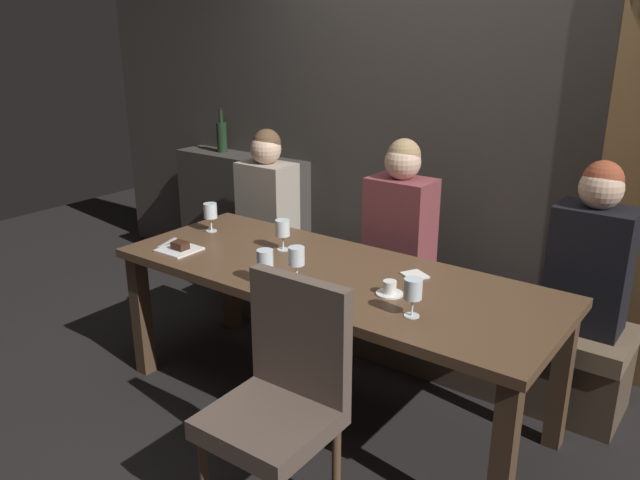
{
  "coord_description": "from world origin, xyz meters",
  "views": [
    {
      "loc": [
        1.64,
        -2.31,
        1.88
      ],
      "look_at": [
        -0.14,
        0.11,
        0.84
      ],
      "focal_mm": 35.59,
      "sensor_mm": 36.0,
      "label": 1
    }
  ],
  "objects": [
    {
      "name": "ground",
      "position": [
        0.0,
        0.0,
        0.0
      ],
      "size": [
        9.0,
        9.0,
        0.0
      ],
      "primitive_type": "plane",
      "color": "black"
    },
    {
      "name": "back_wall_tiled",
      "position": [
        0.0,
        1.22,
        1.5
      ],
      "size": [
        6.0,
        0.12,
        3.0
      ],
      "primitive_type": "cube",
      "color": "#423D38",
      "rests_on": "ground"
    },
    {
      "name": "back_counter",
      "position": [
        -1.55,
        1.04,
        0.47
      ],
      "size": [
        1.1,
        0.28,
        0.95
      ],
      "primitive_type": "cube",
      "color": "#38342F",
      "rests_on": "ground"
    },
    {
      "name": "dining_table",
      "position": [
        0.0,
        0.0,
        0.65
      ],
      "size": [
        2.2,
        0.84,
        0.74
      ],
      "color": "#493422",
      "rests_on": "ground"
    },
    {
      "name": "banquette_bench",
      "position": [
        0.0,
        0.7,
        0.23
      ],
      "size": [
        2.5,
        0.44,
        0.45
      ],
      "color": "#4A3C2E",
      "rests_on": "ground"
    },
    {
      "name": "chair_near_side",
      "position": [
        0.29,
        -0.72,
        0.56
      ],
      "size": [
        0.45,
        0.45,
        0.98
      ],
      "color": "brown",
      "rests_on": "ground"
    },
    {
      "name": "diner_redhead",
      "position": [
        -1.03,
        0.72,
        0.82
      ],
      "size": [
        0.36,
        0.24,
        0.78
      ],
      "color": "#9E9384",
      "rests_on": "banquette_bench"
    },
    {
      "name": "diner_bearded",
      "position": [
        -0.01,
        0.69,
        0.84
      ],
      "size": [
        0.36,
        0.24,
        0.83
      ],
      "color": "brown",
      "rests_on": "banquette_bench"
    },
    {
      "name": "diner_far_end",
      "position": [
        1.0,
        0.73,
        0.84
      ],
      "size": [
        0.36,
        0.24,
        0.83
      ],
      "color": "black",
      "rests_on": "banquette_bench"
    },
    {
      "name": "wine_bottle_dark_red",
      "position": [
        -1.75,
        1.05,
        1.07
      ],
      "size": [
        0.08,
        0.08,
        0.33
      ],
      "color": "black",
      "rests_on": "back_counter"
    },
    {
      "name": "wine_glass_center_front",
      "position": [
        -0.15,
        -0.3,
        0.86
      ],
      "size": [
        0.08,
        0.08,
        0.16
      ],
      "color": "silver",
      "rests_on": "dining_table"
    },
    {
      "name": "wine_glass_near_left",
      "position": [
        0.55,
        -0.2,
        0.85
      ],
      "size": [
        0.08,
        0.08,
        0.16
      ],
      "color": "silver",
      "rests_on": "dining_table"
    },
    {
      "name": "wine_glass_far_left",
      "position": [
        -0.91,
        0.1,
        0.85
      ],
      "size": [
        0.08,
        0.08,
        0.16
      ],
      "color": "silver",
      "rests_on": "dining_table"
    },
    {
      "name": "wine_glass_end_right",
      "position": [
        -0.06,
        -0.19,
        0.85
      ],
      "size": [
        0.08,
        0.08,
        0.16
      ],
      "color": "silver",
      "rests_on": "dining_table"
    },
    {
      "name": "wine_glass_far_right",
      "position": [
        -0.38,
        0.1,
        0.85
      ],
      "size": [
        0.08,
        0.08,
        0.16
      ],
      "color": "silver",
      "rests_on": "dining_table"
    },
    {
      "name": "espresso_cup",
      "position": [
        0.37,
        -0.07,
        0.77
      ],
      "size": [
        0.12,
        0.12,
        0.06
      ],
      "color": "white",
      "rests_on": "dining_table"
    },
    {
      "name": "dessert_plate",
      "position": [
        -0.81,
        -0.23,
        0.75
      ],
      "size": [
        0.19,
        0.19,
        0.05
      ],
      "color": "white",
      "rests_on": "dining_table"
    },
    {
      "name": "fork_on_table",
      "position": [
        -0.95,
        -0.2,
        0.74
      ],
      "size": [
        0.06,
        0.17,
        0.01
      ],
      "primitive_type": "cube",
      "rotation": [
        0.0,
        0.0,
        0.3
      ],
      "color": "silver",
      "rests_on": "dining_table"
    },
    {
      "name": "folded_napkin",
      "position": [
        0.35,
        0.19,
        0.74
      ],
      "size": [
        0.14,
        0.14,
        0.01
      ],
      "primitive_type": "cube",
      "rotation": [
        0.0,
        0.0,
        -0.5
      ],
      "color": "silver",
      "rests_on": "dining_table"
    }
  ]
}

